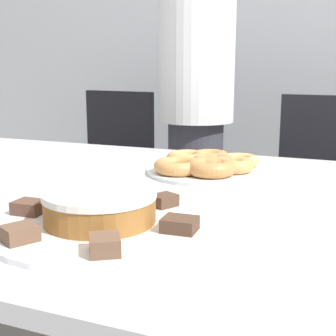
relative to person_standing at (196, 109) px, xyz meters
The scene contains 21 objects.
wall_back 0.88m from the person_standing, 75.13° to the left, with size 8.00×0.05×2.60m.
table 0.96m from the person_standing, 78.24° to the right, with size 1.87×1.09×0.72m.
person_standing is the anchor object (origin of this frame).
office_chair_left 0.64m from the person_standing, behind, with size 0.51×0.51×0.89m.
office_chair_right 0.65m from the person_standing, ahead, with size 0.49×0.49×0.89m.
plate_cake 1.21m from the person_standing, 79.16° to the right, with size 0.40×0.40×0.01m.
plate_donuts 0.74m from the person_standing, 67.61° to the right, with size 0.35×0.35×0.01m.
frosted_cake 1.21m from the person_standing, 79.16° to the right, with size 0.20×0.20×0.06m.
lamington_0 1.33m from the person_standing, 83.10° to the right, with size 0.06×0.07×0.03m.
lamington_1 1.35m from the person_standing, 76.80° to the right, with size 0.07×0.07×0.03m.
lamington_2 1.24m from the person_standing, 72.35° to the right, with size 0.06×0.05×0.02m.
lamington_3 1.10m from the person_standing, 74.39° to the right, with size 0.06×0.06×0.02m.
lamington_4 1.07m from the person_standing, 82.14° to the right, with size 0.06×0.06×0.02m.
lamington_5 1.20m from the person_standing, 86.21° to the right, with size 0.06×0.05×0.02m.
donut_0 0.74m from the person_standing, 67.61° to the right, with size 0.12×0.12×0.04m.
donut_1 0.69m from the person_standing, 73.02° to the right, with size 0.12×0.12×0.04m.
donut_2 0.79m from the person_standing, 74.42° to the right, with size 0.13×0.13×0.04m.
donut_3 0.81m from the person_standing, 68.40° to the right, with size 0.13×0.13×0.04m.
donut_4 0.77m from the person_standing, 63.79° to the right, with size 0.11×0.11×0.04m.
donut_5 0.71m from the person_standing, 61.24° to the right, with size 0.11×0.11×0.03m.
donut_6 0.67m from the person_standing, 67.54° to the right, with size 0.11×0.11×0.04m.
Camera 1 is at (0.45, -0.95, 1.00)m, focal length 50.00 mm.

